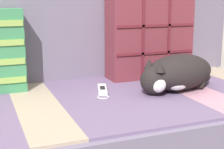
{
  "coord_description": "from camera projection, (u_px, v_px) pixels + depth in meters",
  "views": [
    {
      "loc": [
        -0.43,
        -1.15,
        0.78
      ],
      "look_at": [
        0.03,
        0.03,
        0.49
      ],
      "focal_mm": 55.0,
      "sensor_mm": 36.0,
      "label": 1
    }
  ],
  "objects": [
    {
      "name": "sofa_backrest",
      "position": [
        72.0,
        27.0,
        1.67
      ],
      "size": [
        1.71,
        0.14,
        0.49
      ],
      "color": "slate",
      "rests_on": "couch"
    },
    {
      "name": "game_remote_near",
      "position": [
        102.0,
        90.0,
        1.43
      ],
      "size": [
        0.1,
        0.19,
        0.02
      ],
      "color": "white",
      "rests_on": "couch"
    },
    {
      "name": "couch",
      "position": [
        97.0,
        140.0,
        1.43
      ],
      "size": [
        1.75,
        0.88,
        0.39
      ],
      "color": "#3D3838",
      "rests_on": "ground_plane"
    },
    {
      "name": "throw_pillow_quilted",
      "position": [
        149.0,
        38.0,
        1.67
      ],
      "size": [
        0.42,
        0.14,
        0.39
      ],
      "color": "brown",
      "rests_on": "couch"
    },
    {
      "name": "sleeping_cat",
      "position": [
        176.0,
        74.0,
        1.45
      ],
      "size": [
        0.4,
        0.27,
        0.15
      ],
      "color": "black",
      "rests_on": "couch"
    }
  ]
}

